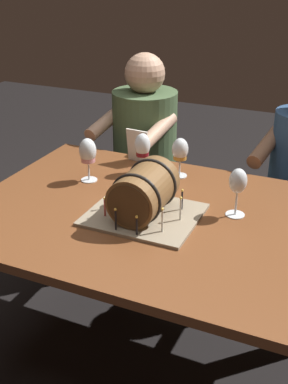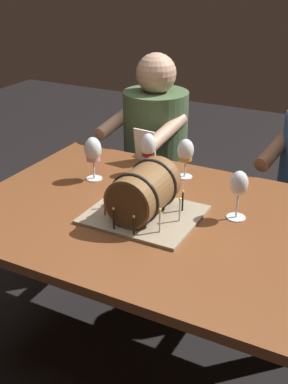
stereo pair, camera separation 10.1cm
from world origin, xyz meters
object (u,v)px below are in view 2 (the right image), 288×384
Objects in this scene: wine_glass_rose at (93,151)px; menu_card at (145,146)px; barrel_cake at (144,195)px; person_seated_left at (155,166)px; wine_glass_red at (148,147)px; wine_glass_amber at (186,152)px; wine_glass_empty at (239,185)px; dining_table at (158,236)px.

wine_glass_rose is 1.19× the size of menu_card.
barrel_cake is 0.34× the size of person_seated_left.
wine_glass_red is (-0.17, 0.37, 0.03)m from barrel_cake.
barrel_cake reaches higher than wine_glass_amber.
barrel_cake is at bearing -154.61° from wine_glass_empty.
wine_glass_rose is (-0.35, 0.20, 0.04)m from barrel_cake.
menu_card is at bearing 149.42° from wine_glass_empty.
person_seated_left is at bearing 114.79° from menu_card.
menu_card is 0.14× the size of person_seated_left.
person_seated_left is (-0.37, 0.45, -0.31)m from wine_glass_amber.
menu_card is at bearing 123.90° from wine_glass_red.
barrel_cake is at bearing -57.57° from menu_card.
barrel_cake is at bearing -66.07° from person_seated_left.
wine_glass_rose is at bearing -149.36° from wine_glass_amber.
barrel_cake is 0.41m from wine_glass_red.
dining_table is at bearing -62.80° from person_seated_left.
wine_glass_rose is at bearing 150.43° from barrel_cake.
wine_glass_rose is (-0.39, 0.16, 0.22)m from dining_table.
person_seated_left is at bearing 134.38° from wine_glass_empty.
menu_card is at bearing 69.03° from wine_glass_rose.
wine_glass_red reaches higher than wine_glass_amber.
wine_glass_rose is (-0.34, -0.20, 0.01)m from wine_glass_amber.
wine_glass_amber is at bearing -50.56° from person_seated_left.
wine_glass_amber is at bearing 11.42° from wine_glass_red.
person_seated_left reaches higher than wine_glass_red.
wine_glass_empty is 1.02× the size of wine_glass_red.
wine_glass_empty is 0.16× the size of person_seated_left.
dining_table is 7.87× the size of wine_glass_red.
barrel_cake reaches higher than menu_card.
wine_glass_amber is 0.66m from person_seated_left.
wine_glass_amber is at bearing 30.64° from wine_glass_rose.
person_seated_left is (-0.38, 0.85, -0.28)m from barrel_cake.
wine_glass_rose is at bearing -87.60° from person_seated_left.
barrel_cake is 0.53m from menu_card.
barrel_cake is 2.53× the size of menu_card.
wine_glass_amber is 0.93× the size of wine_glass_empty.
dining_table is 7.70× the size of wine_glass_empty.
wine_glass_empty is (0.32, -0.25, 0.02)m from wine_glass_amber.
wine_glass_empty is at bearing -38.57° from wine_glass_amber.
wine_glass_rose is at bearing 157.58° from dining_table.
wine_glass_empty is (0.31, 0.15, 0.04)m from barrel_cake.
wine_glass_amber is 0.92× the size of wine_glass_rose.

